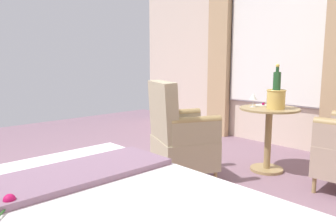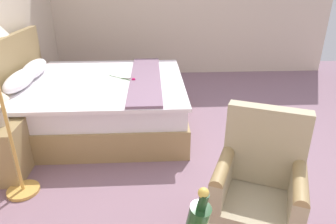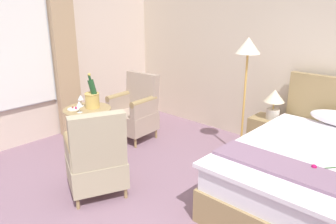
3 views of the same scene
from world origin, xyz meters
The scene contains 4 objects.
ground_plane centered at (0.00, 0.00, 0.00)m, with size 7.65×7.65×0.00m, color gray.
bed centered at (0.80, 1.51, 0.33)m, with size 1.96×2.13×1.13m.
nightstand centered at (-0.25, 2.20, 0.27)m, with size 0.54×0.37×0.54m.
armchair_facing_bed centered at (-1.16, 0.08, 0.42)m, with size 0.74×0.75×0.98m.
Camera 2 is at (-2.78, 0.79, 1.76)m, focal length 32.00 mm.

